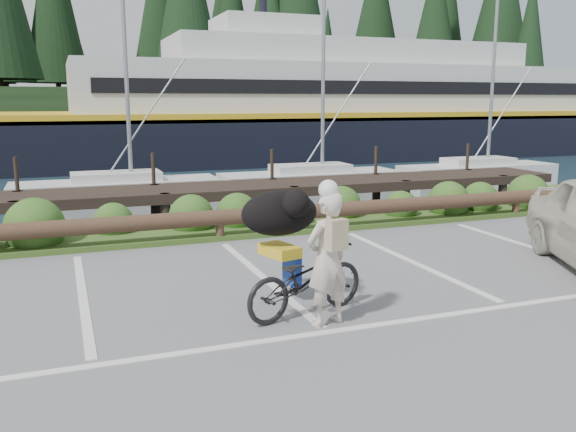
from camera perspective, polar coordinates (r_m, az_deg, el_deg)
name	(u,v)px	position (r m, az deg, el deg)	size (l,w,h in m)	color
ground	(314,321)	(7.53, 2.45, -9.78)	(72.00, 72.00, 0.00)	#5E5E61
harbor_backdrop	(83,121)	(84.99, -18.65, 8.46)	(170.00, 160.00, 30.00)	#19303D
vegetation_strip	(211,231)	(12.38, -7.18, -1.38)	(34.00, 1.60, 0.10)	#3D5B21
log_rail	(220,241)	(11.72, -6.37, -2.30)	(32.00, 0.30, 0.60)	#443021
bicycle	(306,279)	(7.59, 1.69, -5.95)	(0.61, 1.74, 0.92)	black
cyclist	(327,259)	(7.19, 3.72, -4.04)	(0.59, 0.39, 1.61)	beige
dog	(279,213)	(7.84, -0.80, 0.28)	(1.02, 0.50, 0.59)	black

